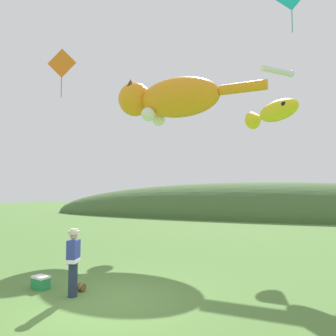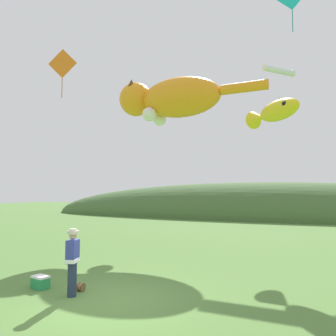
# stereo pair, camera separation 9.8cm
# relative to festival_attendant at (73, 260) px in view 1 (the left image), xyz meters

# --- Properties ---
(ground_plane) EXTENTS (120.00, 120.00, 0.00)m
(ground_plane) POSITION_rel_festival_attendant_xyz_m (1.07, 0.01, -0.95)
(ground_plane) COLOR #517A38
(distant_hill_ridge) EXTENTS (50.80, 10.32, 7.46)m
(distant_hill_ridge) POSITION_rel_festival_attendant_xyz_m (1.07, 28.07, -0.95)
(distant_hill_ridge) COLOR #426033
(distant_hill_ridge) RESTS_ON ground
(festival_attendant) EXTENTS (0.37, 0.48, 1.77)m
(festival_attendant) POSITION_rel_festival_attendant_xyz_m (0.00, 0.00, 0.00)
(festival_attendant) COLOR #232D47
(festival_attendant) RESTS_ON ground
(kite_spool) EXTENTS (0.16, 0.23, 0.23)m
(kite_spool) POSITION_rel_festival_attendant_xyz_m (-0.06, 0.46, -0.84)
(kite_spool) COLOR olive
(kite_spool) RESTS_ON ground
(picnic_cooler) EXTENTS (0.55, 0.42, 0.36)m
(picnic_cooler) POSITION_rel_festival_attendant_xyz_m (-1.30, 0.23, -0.77)
(picnic_cooler) COLOR #268C4C
(picnic_cooler) RESTS_ON ground
(kite_giant_cat) EXTENTS (9.15, 2.71, 2.78)m
(kite_giant_cat) POSITION_rel_festival_attendant_xyz_m (-1.60, 10.74, 7.38)
(kite_giant_cat) COLOR orange
(kite_fish_windsock) EXTENTS (2.86, 3.20, 1.04)m
(kite_fish_windsock) POSITION_rel_festival_attendant_xyz_m (4.53, 8.19, 5.41)
(kite_fish_windsock) COLOR yellow
(kite_tube_streamer) EXTENTS (1.86, 2.03, 0.44)m
(kite_tube_streamer) POSITION_rel_festival_attendant_xyz_m (4.50, 12.87, 8.98)
(kite_tube_streamer) COLOR white
(kite_diamond_orange) EXTENTS (1.29, 0.41, 2.24)m
(kite_diamond_orange) POSITION_rel_festival_attendant_xyz_m (-4.15, 4.19, 7.54)
(kite_diamond_orange) COLOR orange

